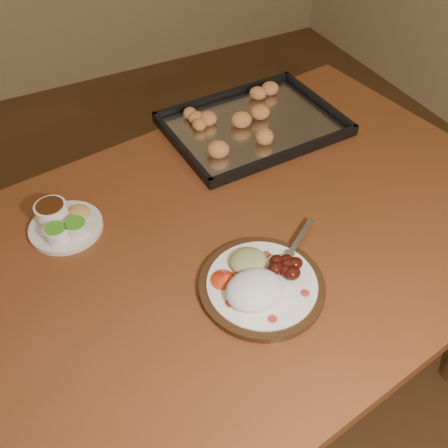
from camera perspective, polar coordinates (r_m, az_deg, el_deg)
ground at (r=1.78m, az=-8.66°, el=-16.68°), size 4.00×4.00×0.00m
dining_table at (r=1.17m, az=-0.44°, el=-5.27°), size 1.61×1.10×0.75m
dinner_plate at (r=1.00m, az=4.08°, el=-6.74°), size 0.32×0.25×0.06m
condiment_saucer at (r=1.17m, az=-17.95°, el=0.17°), size 0.16×0.16×0.06m
baking_tray at (r=1.42m, az=3.39°, el=11.34°), size 0.48×0.36×0.05m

